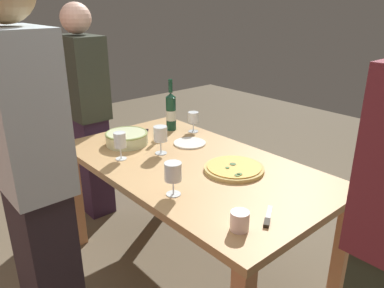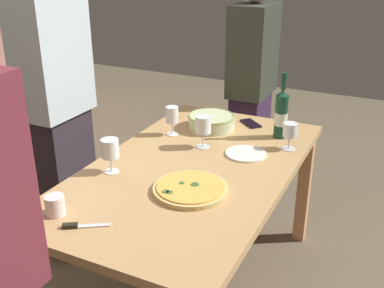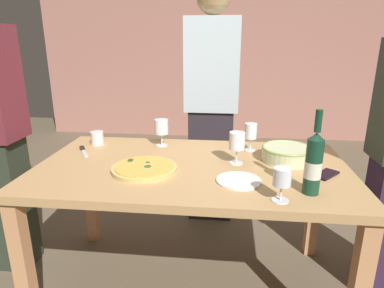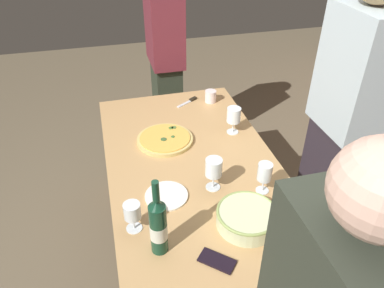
{
  "view_description": "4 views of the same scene",
  "coord_description": "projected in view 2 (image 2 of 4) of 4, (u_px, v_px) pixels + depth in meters",
  "views": [
    {
      "loc": [
        -1.45,
        1.27,
        1.61
      ],
      "look_at": [
        0.0,
        0.0,
        0.86
      ],
      "focal_mm": 34.96,
      "sensor_mm": 36.0,
      "label": 1
    },
    {
      "loc": [
        -1.79,
        -0.87,
        1.72
      ],
      "look_at": [
        0.0,
        0.0,
        0.86
      ],
      "focal_mm": 43.43,
      "sensor_mm": 36.0,
      "label": 2
    },
    {
      "loc": [
        0.18,
        -1.62,
        1.38
      ],
      "look_at": [
        0.0,
        0.0,
        0.86
      ],
      "focal_mm": 31.49,
      "sensor_mm": 36.0,
      "label": 3
    },
    {
      "loc": [
        1.53,
        -0.39,
        1.97
      ],
      "look_at": [
        0.0,
        0.0,
        0.86
      ],
      "focal_mm": 34.8,
      "sensor_mm": 36.0,
      "label": 4
    }
  ],
  "objects": [
    {
      "name": "wine_glass_far_left",
      "position": [
        110.0,
        150.0,
        2.11
      ],
      "size": [
        0.08,
        0.08,
        0.16
      ],
      "color": "white",
      "rests_on": "dining_table"
    },
    {
      "name": "serving_bowl",
      "position": [
        211.0,
        121.0,
        2.65
      ],
      "size": [
        0.27,
        0.27,
        0.08
      ],
      "color": "beige",
      "rests_on": "dining_table"
    },
    {
      "name": "wine_bottle",
      "position": [
        281.0,
        114.0,
        2.49
      ],
      "size": [
        0.07,
        0.07,
        0.36
      ],
      "color": "#143D28",
      "rests_on": "dining_table"
    },
    {
      "name": "pizza",
      "position": [
        191.0,
        189.0,
        1.98
      ],
      "size": [
        0.32,
        0.32,
        0.03
      ],
      "color": "tan",
      "rests_on": "dining_table"
    },
    {
      "name": "cup_amber",
      "position": [
        55.0,
        205.0,
        1.8
      ],
      "size": [
        0.08,
        0.08,
        0.08
      ],
      "primitive_type": "cylinder",
      "color": "silver",
      "rests_on": "dining_table"
    },
    {
      "name": "wine_glass_by_bottle",
      "position": [
        172.0,
        115.0,
        2.53
      ],
      "size": [
        0.07,
        0.07,
        0.16
      ],
      "color": "white",
      "rests_on": "dining_table"
    },
    {
      "name": "side_plate",
      "position": [
        246.0,
        154.0,
        2.33
      ],
      "size": [
        0.21,
        0.21,
        0.01
      ],
      "primitive_type": "cylinder",
      "color": "white",
      "rests_on": "dining_table"
    },
    {
      "name": "wine_glass_near_pizza",
      "position": [
        290.0,
        132.0,
        2.35
      ],
      "size": [
        0.07,
        0.07,
        0.14
      ],
      "color": "white",
      "rests_on": "dining_table"
    },
    {
      "name": "person_guest_right",
      "position": [
        251.0,
        90.0,
        3.14
      ],
      "size": [
        0.39,
        0.24,
        1.6
      ],
      "rotation": [
        0.0,
        0.0,
        -3.06
      ],
      "color": "#34213B",
      "rests_on": "ground"
    },
    {
      "name": "wine_glass_far_right",
      "position": [
        203.0,
        126.0,
        2.37
      ],
      "size": [
        0.08,
        0.08,
        0.17
      ],
      "color": "white",
      "rests_on": "dining_table"
    },
    {
      "name": "cell_phone",
      "position": [
        251.0,
        123.0,
        2.72
      ],
      "size": [
        0.15,
        0.15,
        0.01
      ],
      "primitive_type": "cube",
      "rotation": [
        0.0,
        0.0,
        2.41
      ],
      "color": "black",
      "rests_on": "dining_table"
    },
    {
      "name": "pizza_knife",
      "position": [
        79.0,
        226.0,
        1.73
      ],
      "size": [
        0.11,
        0.16,
        0.02
      ],
      "color": "silver",
      "rests_on": "dining_table"
    },
    {
      "name": "dining_table",
      "position": [
        192.0,
        183.0,
        2.25
      ],
      "size": [
        1.6,
        0.9,
        0.75
      ],
      "color": "tan",
      "rests_on": "ground"
    },
    {
      "name": "person_guest_left",
      "position": [
        57.0,
        107.0,
        2.53
      ],
      "size": [
        0.39,
        0.24,
        1.76
      ],
      "rotation": [
        0.0,
        0.0,
        -1.63
      ],
      "color": "#2B242C",
      "rests_on": "ground"
    }
  ]
}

